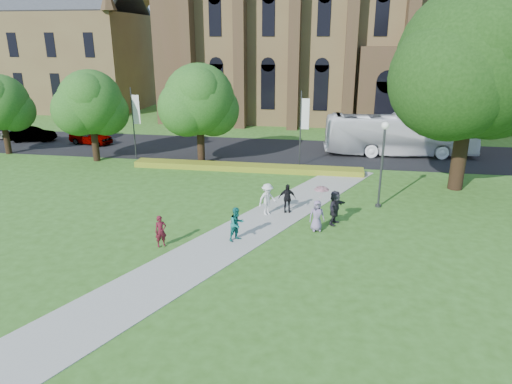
% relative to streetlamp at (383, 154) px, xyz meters
% --- Properties ---
extents(ground, '(160.00, 160.00, 0.00)m').
position_rel_streetlamp_xyz_m(ground, '(-7.50, -6.50, -3.30)').
color(ground, '#335F1C').
rests_on(ground, ground).
extents(road, '(160.00, 10.00, 0.02)m').
position_rel_streetlamp_xyz_m(road, '(-7.50, 13.50, -3.29)').
color(road, black).
rests_on(road, ground).
extents(footpath, '(15.58, 28.54, 0.04)m').
position_rel_streetlamp_xyz_m(footpath, '(-7.50, -5.50, -3.28)').
color(footpath, '#B2B2A8').
rests_on(footpath, ground).
extents(flower_hedge, '(18.00, 1.40, 0.45)m').
position_rel_streetlamp_xyz_m(flower_hedge, '(-9.50, 6.70, -3.07)').
color(flower_hedge, gold).
rests_on(flower_hedge, ground).
extents(cathedral, '(52.60, 18.25, 28.00)m').
position_rel_streetlamp_xyz_m(cathedral, '(2.50, 33.23, 9.69)').
color(cathedral, brown).
rests_on(cathedral, ground).
extents(building_west, '(22.00, 14.00, 18.30)m').
position_rel_streetlamp_xyz_m(building_west, '(-41.50, 35.50, 5.91)').
color(building_west, brown).
rests_on(building_west, ground).
extents(streetlamp, '(0.44, 0.44, 5.24)m').
position_rel_streetlamp_xyz_m(streetlamp, '(0.00, 0.00, 0.00)').
color(streetlamp, '#38383D').
rests_on(streetlamp, ground).
extents(large_tree, '(9.60, 9.60, 13.20)m').
position_rel_streetlamp_xyz_m(large_tree, '(5.50, 4.50, 5.07)').
color(large_tree, '#332114').
rests_on(large_tree, ground).
extents(street_tree_0, '(5.20, 5.20, 7.50)m').
position_rel_streetlamp_xyz_m(street_tree_0, '(-22.50, 7.50, 1.58)').
color(street_tree_0, '#332114').
rests_on(street_tree_0, ground).
extents(street_tree_1, '(5.60, 5.60, 8.05)m').
position_rel_streetlamp_xyz_m(street_tree_1, '(-13.50, 8.00, 1.93)').
color(street_tree_1, '#332114').
rests_on(street_tree_1, ground).
extents(street_tree_2, '(4.80, 4.80, 6.95)m').
position_rel_streetlamp_xyz_m(street_tree_2, '(-31.50, 8.50, 1.23)').
color(street_tree_2, '#332114').
rests_on(street_tree_2, ground).
extents(banner_pole_0, '(0.70, 0.10, 6.00)m').
position_rel_streetlamp_xyz_m(banner_pole_0, '(-5.39, 8.70, 0.09)').
color(banner_pole_0, '#38383D').
rests_on(banner_pole_0, ground).
extents(banner_pole_1, '(0.70, 0.10, 6.00)m').
position_rel_streetlamp_xyz_m(banner_pole_1, '(-19.39, 8.70, 0.09)').
color(banner_pole_1, '#38383D').
rests_on(banner_pole_1, ground).
extents(tour_coach, '(13.12, 4.04, 3.60)m').
position_rel_streetlamp_xyz_m(tour_coach, '(2.80, 13.78, -1.48)').
color(tour_coach, white).
rests_on(tour_coach, road).
extents(car_0, '(4.63, 2.68, 1.48)m').
position_rel_streetlamp_xyz_m(car_0, '(-26.12, 13.26, -2.54)').
color(car_0, gray).
rests_on(car_0, road).
extents(car_1, '(4.54, 2.60, 1.41)m').
position_rel_streetlamp_xyz_m(car_1, '(-32.48, 13.44, -2.57)').
color(car_1, gray).
rests_on(car_1, road).
extents(pedestrian_0, '(0.69, 0.65, 1.59)m').
position_rel_streetlamp_xyz_m(pedestrian_0, '(-11.08, -7.60, -2.46)').
color(pedestrian_0, '#55131F').
rests_on(pedestrian_0, footpath).
extents(pedestrian_1, '(1.06, 1.09, 1.76)m').
position_rel_streetlamp_xyz_m(pedestrian_1, '(-7.53, -6.30, -2.37)').
color(pedestrian_1, '#166F67').
rests_on(pedestrian_1, footpath).
extents(pedestrian_2, '(1.35, 1.35, 1.88)m').
position_rel_streetlamp_xyz_m(pedestrian_2, '(-6.51, -2.50, -2.32)').
color(pedestrian_2, silver).
rests_on(pedestrian_2, footpath).
extents(pedestrian_3, '(1.07, 0.62, 1.72)m').
position_rel_streetlamp_xyz_m(pedestrian_3, '(-5.43, -1.89, -2.40)').
color(pedestrian_3, black).
rests_on(pedestrian_3, footpath).
extents(pedestrian_4, '(0.94, 0.75, 1.69)m').
position_rel_streetlamp_xyz_m(pedestrian_4, '(-3.59, -4.37, -2.41)').
color(pedestrian_4, gray).
rests_on(pedestrian_4, footpath).
extents(pedestrian_5, '(1.19, 1.87, 1.93)m').
position_rel_streetlamp_xyz_m(pedestrian_5, '(-2.66, -3.29, -2.29)').
color(pedestrian_5, '#2B2931').
rests_on(pedestrian_5, footpath).
extents(parasol, '(0.90, 0.90, 0.68)m').
position_rel_streetlamp_xyz_m(parasol, '(-3.41, -4.27, -1.23)').
color(parasol, '#DA9A9D').
rests_on(parasol, pedestrian_4).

